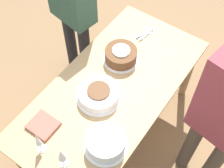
{
  "coord_description": "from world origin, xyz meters",
  "views": [
    {
      "loc": [
        1.1,
        0.77,
        2.71
      ],
      "look_at": [
        0.0,
        0.0,
        0.78
      ],
      "focal_mm": 50.0,
      "sensor_mm": 36.0,
      "label": 1
    }
  ],
  "objects": [
    {
      "name": "fork_pile",
      "position": [
        -0.62,
        -0.09,
        0.74
      ],
      "size": [
        0.2,
        0.1,
        0.02
      ],
      "color": "silver",
      "rests_on": "dining_table"
    },
    {
      "name": "person_cutting",
      "position": [
        -0.42,
        -0.71,
        0.94
      ],
      "size": [
        0.28,
        0.43,
        1.56
      ],
      "rotation": [
        0.0,
        0.0,
        1.41
      ],
      "color": "#232328",
      "rests_on": "ground_plane"
    },
    {
      "name": "cake_back_decorated",
      "position": [
        0.42,
        0.24,
        0.78
      ],
      "size": [
        0.31,
        0.31,
        0.11
      ],
      "color": "white",
      "rests_on": "dining_table"
    },
    {
      "name": "napkin_stack",
      "position": [
        0.55,
        -0.21,
        0.74
      ],
      "size": [
        0.18,
        0.19,
        0.02
      ],
      "color": "#B75B4C",
      "rests_on": "dining_table"
    },
    {
      "name": "wine_glass_far",
      "position": [
        0.68,
        -0.1,
        0.87
      ],
      "size": [
        0.07,
        0.07,
        0.21
      ],
      "color": "silver",
      "rests_on": "dining_table"
    },
    {
      "name": "ground_plane",
      "position": [
        0.0,
        0.0,
        0.0
      ],
      "size": [
        12.0,
        12.0,
        0.0
      ],
      "primitive_type": "plane",
      "color": "#8E6B47"
    },
    {
      "name": "wine_glass_near",
      "position": [
        0.67,
        0.09,
        0.87
      ],
      "size": [
        0.06,
        0.06,
        0.2
      ],
      "color": "silver",
      "rests_on": "dining_table"
    },
    {
      "name": "cake_center_white",
      "position": [
        0.12,
        -0.03,
        0.77
      ],
      "size": [
        0.35,
        0.35,
        0.09
      ],
      "color": "white",
      "rests_on": "dining_table"
    },
    {
      "name": "dining_table",
      "position": [
        0.0,
        0.0,
        0.63
      ],
      "size": [
        1.7,
        0.83,
        0.73
      ],
      "color": "tan",
      "rests_on": "ground_plane"
    },
    {
      "name": "cake_front_chocolate",
      "position": [
        -0.27,
        -0.1,
        0.78
      ],
      "size": [
        0.3,
        0.3,
        0.11
      ],
      "color": "white",
      "rests_on": "dining_table"
    }
  ]
}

